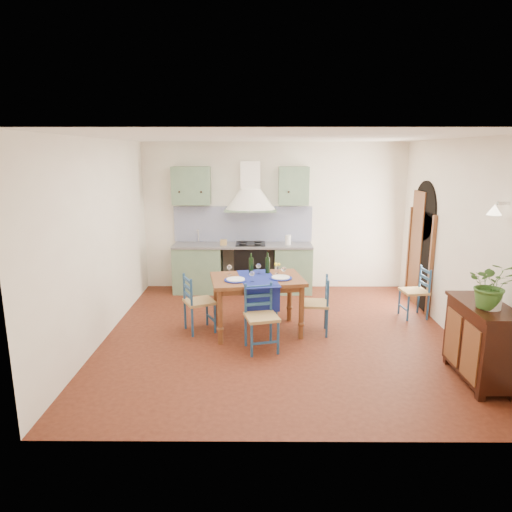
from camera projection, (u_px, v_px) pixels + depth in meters
The scene contains 13 objects.
floor at pixel (279, 335), 6.64m from camera, with size 5.00×5.00×0.00m, color #3F160D.
back_wall at pixel (250, 236), 8.64m from camera, with size 5.00×0.96×2.80m.
right_wall at pixel (451, 242), 6.60m from camera, with size 0.26×5.00×2.80m.
left_wall at pixel (101, 241), 6.34m from camera, with size 0.04×5.00×2.80m, color white.
ceiling at pixel (281, 137), 6.02m from camera, with size 5.00×5.00×0.01m, color white.
dining_table at pixel (257, 284), 6.62m from camera, with size 1.43×1.12×1.15m.
chair_near at pixel (261, 317), 6.08m from camera, with size 0.51×0.51×0.89m.
chair_far at pixel (264, 291), 7.29m from camera, with size 0.51×0.51×0.84m.
chair_left at pixel (198, 302), 6.71m from camera, with size 0.54×0.54×0.87m.
chair_right at pixel (317, 304), 6.65m from camera, with size 0.43×0.43×0.85m.
chair_spare at pixel (416, 292), 7.31m from camera, with size 0.43×0.43×0.82m.
sideboard at pixel (481, 340), 5.23m from camera, with size 0.50×1.05×0.94m.
potted_plant at pixel (492, 285), 4.95m from camera, with size 0.48×0.42×0.53m, color #345F23.
Camera 1 is at (-0.30, -6.22, 2.61)m, focal length 32.00 mm.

